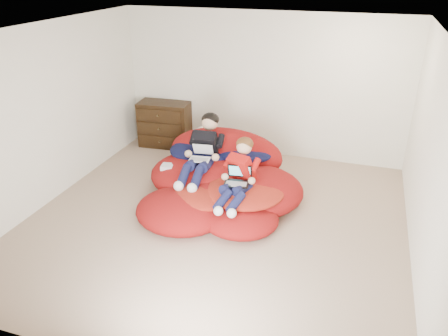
% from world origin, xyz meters
% --- Properties ---
extents(room_shell, '(5.10, 5.10, 2.77)m').
position_xyz_m(room_shell, '(0.00, 0.00, 0.22)').
color(room_shell, tan).
rests_on(room_shell, ground).
extents(dresser, '(0.98, 0.57, 0.85)m').
position_xyz_m(dresser, '(-1.79, 2.25, 0.43)').
color(dresser, black).
rests_on(dresser, ground).
extents(beanbag_pile, '(2.41, 2.47, 0.89)m').
position_xyz_m(beanbag_pile, '(-0.16, 0.69, 0.26)').
color(beanbag_pile, maroon).
rests_on(beanbag_pile, ground).
extents(cream_pillow, '(0.40, 0.25, 0.25)m').
position_xyz_m(cream_pillow, '(-0.69, 1.56, 0.62)').
color(cream_pillow, silver).
rests_on(cream_pillow, beanbag_pile).
extents(older_boy, '(0.39, 1.24, 0.81)m').
position_xyz_m(older_boy, '(-0.45, 0.78, 0.71)').
color(older_boy, black).
rests_on(older_boy, beanbag_pile).
extents(younger_boy, '(0.41, 1.06, 0.74)m').
position_xyz_m(younger_boy, '(0.24, 0.30, 0.64)').
color(younger_boy, red).
rests_on(younger_boy, beanbag_pile).
extents(laptop_white, '(0.32, 0.35, 0.20)m').
position_xyz_m(laptop_white, '(-0.45, 0.69, 0.63)').
color(laptop_white, silver).
rests_on(laptop_white, older_boy).
extents(laptop_black, '(0.36, 0.37, 0.23)m').
position_xyz_m(laptop_black, '(0.24, 0.26, 0.57)').
color(laptop_black, black).
rests_on(laptop_black, younger_boy).
extents(power_adapter, '(0.20, 0.20, 0.07)m').
position_xyz_m(power_adapter, '(-0.95, 0.56, 0.42)').
color(power_adapter, silver).
rests_on(power_adapter, beanbag_pile).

